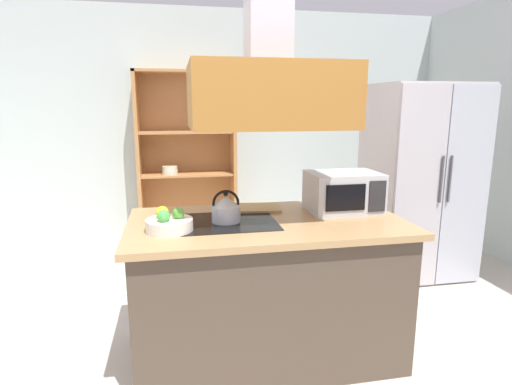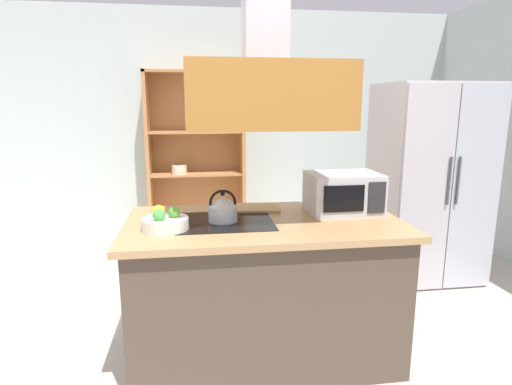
% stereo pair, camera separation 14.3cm
% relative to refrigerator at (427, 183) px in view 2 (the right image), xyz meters
% --- Properties ---
extents(ground_plane, '(7.80, 7.80, 0.00)m').
position_rel_refrigerator_xyz_m(ground_plane, '(-1.87, -1.28, -0.89)').
color(ground_plane, beige).
extents(wall_back, '(6.00, 0.12, 2.70)m').
position_rel_refrigerator_xyz_m(wall_back, '(-1.87, 1.72, 0.46)').
color(wall_back, silver).
rests_on(wall_back, ground).
extents(kitchen_island, '(1.68, 0.92, 0.90)m').
position_rel_refrigerator_xyz_m(kitchen_island, '(-1.70, -1.06, -0.44)').
color(kitchen_island, '#4A3D31').
rests_on(kitchen_island, ground).
extents(range_hood, '(0.90, 0.70, 1.24)m').
position_rel_refrigerator_xyz_m(range_hood, '(-1.70, -1.06, 0.86)').
color(range_hood, '#A1682A').
extents(refrigerator, '(0.90, 0.78, 1.78)m').
position_rel_refrigerator_xyz_m(refrigerator, '(0.00, 0.00, 0.00)').
color(refrigerator, '#BFB6B9').
rests_on(refrigerator, ground).
extents(dish_cabinet, '(1.13, 0.40, 1.97)m').
position_rel_refrigerator_xyz_m(dish_cabinet, '(-2.10, 1.51, -0.02)').
color(dish_cabinet, '#B87C47').
rests_on(dish_cabinet, ground).
extents(kettle, '(0.17, 0.17, 0.20)m').
position_rel_refrigerator_xyz_m(kettle, '(-1.95, -1.06, 0.09)').
color(kettle, silver).
rests_on(kettle, kitchen_island).
extents(cutting_board, '(0.37, 0.28, 0.02)m').
position_rel_refrigerator_xyz_m(cutting_board, '(-1.72, -0.79, 0.02)').
color(cutting_board, tan).
rests_on(cutting_board, kitchen_island).
extents(microwave, '(0.46, 0.35, 0.26)m').
position_rel_refrigerator_xyz_m(microwave, '(-1.15, -0.94, 0.14)').
color(microwave, '#B7BABF').
rests_on(microwave, kitchen_island).
extents(fruit_bowl, '(0.26, 0.26, 0.14)m').
position_rel_refrigerator_xyz_m(fruit_bowl, '(-2.28, -1.19, 0.06)').
color(fruit_bowl, silver).
rests_on(fruit_bowl, kitchen_island).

